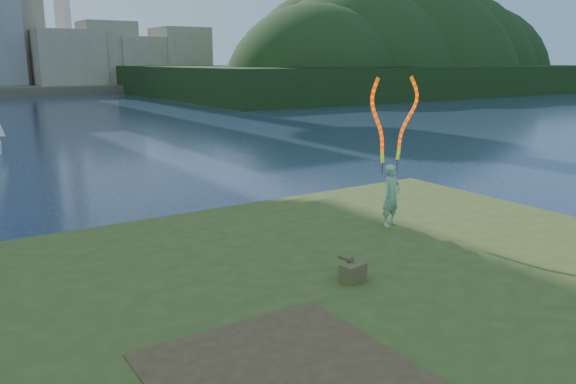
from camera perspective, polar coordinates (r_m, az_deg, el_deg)
ground at (r=11.54m, az=-0.14°, el=-11.17°), size 320.00×320.00×0.00m
grassy_knoll at (r=9.74m, az=7.46°, el=-13.93°), size 20.00×18.00×0.80m
dirt_patch at (r=7.72m, az=-0.94°, el=-17.59°), size 3.20×3.00×0.02m
wooded_hill at (r=94.95m, az=10.53°, el=10.20°), size 78.00×50.00×63.00m
woman_with_ribbons at (r=13.77m, az=10.49°, el=2.39°), size 1.97×0.54×3.92m
canvas_bag at (r=10.50m, az=6.56°, el=-8.00°), size 0.51×0.57×0.44m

